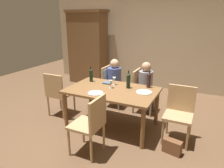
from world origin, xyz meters
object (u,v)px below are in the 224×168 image
object	(u,v)px
chair_near	(91,122)
person_man_bearded	(147,84)
person_woman_host	(116,79)
wine_glass_near_left	(114,79)
wine_glass_centre	(111,82)
chair_far_right	(141,88)
chair_right_end	(179,110)
armoire_cabinet	(88,47)
wine_bottle_tall_green	(128,80)
dining_table	(112,94)
chair_left_end	(58,92)
dinner_plate_host	(144,92)
chair_far_left	(110,81)
wine_bottle_short_olive	(149,80)
dinner_plate_guest_left	(95,93)
handbag	(172,147)
wine_bottle_dark_red	(91,75)

from	to	relation	value
chair_near	person_man_bearded	xyz separation A→B (m)	(0.30, 1.76, 0.11)
person_woman_host	chair_near	bearing A→B (deg)	13.48
wine_glass_near_left	wine_glass_centre	bearing A→B (deg)	-82.55
chair_far_right	chair_right_end	world-z (taller)	same
person_man_bearded	armoire_cabinet	bearing A→B (deg)	-120.91
wine_bottle_tall_green	person_man_bearded	bearing A→B (deg)	77.87
person_woman_host	dining_table	bearing A→B (deg)	20.84
chair_left_end	person_man_bearded	size ratio (longest dim) A/B	0.83
wine_glass_centre	person_woman_host	bearing A→B (deg)	108.91
chair_near	dinner_plate_host	world-z (taller)	chair_near
chair_left_end	wine_bottle_tall_green	bearing A→B (deg)	11.09
chair_far_left	person_woman_host	world-z (taller)	person_woman_host
wine_glass_near_left	person_man_bearded	bearing A→B (deg)	53.08
wine_glass_near_left	wine_glass_centre	world-z (taller)	same
person_woman_host	chair_right_end	bearing A→B (deg)	62.38
chair_far_left	dining_table	bearing A→B (deg)	28.82
armoire_cabinet	wine_glass_near_left	bearing A→B (deg)	-47.51
wine_bottle_short_olive	dining_table	bearing A→B (deg)	-145.49
chair_far_left	dinner_plate_guest_left	size ratio (longest dim) A/B	3.56
person_woman_host	wine_glass_near_left	size ratio (longest dim) A/B	7.40
armoire_cabinet	wine_bottle_short_olive	distance (m)	3.10
armoire_cabinet	chair_right_end	bearing A→B (deg)	-35.05
wine_glass_centre	handbag	world-z (taller)	wine_glass_centre
chair_far_right	person_woman_host	bearing A→B (deg)	-90.00
chair_far_right	wine_bottle_short_olive	world-z (taller)	wine_bottle_short_olive
wine_glass_centre	armoire_cabinet	bearing A→B (deg)	130.11
dining_table	chair_right_end	world-z (taller)	chair_right_end
wine_glass_near_left	dinner_plate_guest_left	distance (m)	0.59
chair_right_end	wine_bottle_tall_green	world-z (taller)	wine_bottle_tall_green
wine_bottle_dark_red	dinner_plate_guest_left	xyz separation A→B (m)	(0.42, -0.56, -0.13)
chair_left_end	wine_bottle_short_olive	xyz separation A→B (m)	(1.74, 0.47, 0.35)
chair_right_end	handbag	distance (m)	0.61
person_woman_host	wine_bottle_short_olive	distance (m)	1.05
chair_far_right	wine_glass_centre	world-z (taller)	chair_far_right
dining_table	chair_left_end	xyz separation A→B (m)	(-1.18, -0.09, -0.12)
wine_bottle_short_olive	chair_far_right	bearing A→B (deg)	120.26
wine_bottle_dark_red	dining_table	bearing A→B (deg)	-22.98
chair_left_end	wine_glass_centre	distance (m)	1.18
chair_near	wine_bottle_short_olive	world-z (taller)	wine_bottle_short_olive
person_man_bearded	dinner_plate_host	xyz separation A→B (m)	(0.18, -0.79, 0.11)
chair_left_end	chair_right_end	xyz separation A→B (m)	(2.36, 0.17, 0.00)
person_woman_host	chair_left_end	bearing A→B (deg)	-41.17
chair_right_end	wine_bottle_tall_green	bearing A→B (deg)	-6.28
wine_bottle_short_olive	wine_glass_centre	bearing A→B (deg)	-151.66
wine_glass_near_left	dinner_plate_host	world-z (taller)	wine_glass_near_left
wine_bottle_dark_red	wine_glass_near_left	world-z (taller)	wine_bottle_dark_red
dining_table	wine_glass_near_left	world-z (taller)	wine_glass_near_left
dining_table	dinner_plate_guest_left	bearing A→B (deg)	-117.43
dinner_plate_guest_left	wine_bottle_short_olive	bearing A→B (deg)	43.98
chair_far_right	wine_glass_near_left	size ratio (longest dim) A/B	6.17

